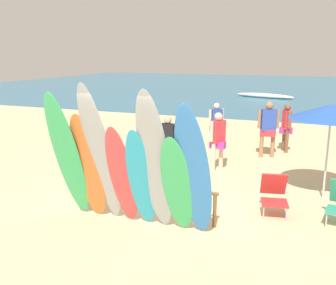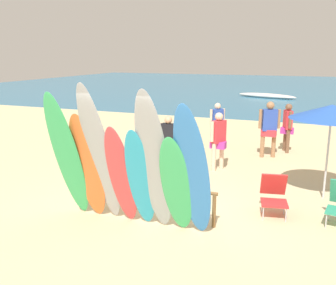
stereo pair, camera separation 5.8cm
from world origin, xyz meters
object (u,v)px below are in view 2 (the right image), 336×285
at_px(surfboard_rack, 145,190).
at_px(beach_umbrella, 332,112).
at_px(distant_boat, 267,96).
at_px(surfboard_grey_5, 154,164).
at_px(surfboard_orange_1, 88,168).
at_px(beachgoer_by_water, 168,139).
at_px(beachgoer_midbeach, 288,124).
at_px(surfboard_teal_4, 140,180).
at_px(beachgoer_strolling, 269,126).
at_px(beachgoer_photographing, 217,122).
at_px(surfboard_blue_7, 193,174).
at_px(surfboard_grey_2, 100,156).
at_px(beach_chair_blue, 274,193).
at_px(surfboard_green_0, 68,158).
at_px(beachgoer_near_rack, 218,137).
at_px(surfboard_green_6, 176,186).
at_px(surfboard_red_3, 121,176).

xyz_separation_m(surfboard_rack, beach_umbrella, (3.30, 2.27, 1.39)).
bearing_deg(distant_boat, surfboard_grey_5, -87.86).
relative_size(surfboard_orange_1, beach_umbrella, 1.07).
distance_m(beachgoer_by_water, distant_boat, 18.90).
bearing_deg(beachgoer_midbeach, beach_umbrella, 175.86).
bearing_deg(surfboard_teal_4, beachgoer_strolling, 70.10).
distance_m(surfboard_teal_4, beachgoer_midbeach, 7.11).
relative_size(beachgoer_photographing, distant_boat, 0.34).
bearing_deg(surfboard_blue_7, surfboard_orange_1, -178.86).
distance_m(surfboard_grey_2, surfboard_blue_7, 1.75).
bearing_deg(beach_umbrella, surfboard_grey_5, -132.81).
height_order(surfboard_grey_5, beach_chair_blue, surfboard_grey_5).
bearing_deg(surfboard_rack, surfboard_orange_1, -144.73).
distance_m(surfboard_grey_2, beach_umbrella, 4.89).
height_order(surfboard_green_0, beach_chair_blue, surfboard_green_0).
bearing_deg(beachgoer_near_rack, surfboard_grey_2, -167.70).
relative_size(surfboard_orange_1, distant_boat, 0.50).
relative_size(surfboard_green_6, beachgoer_by_water, 1.33).
distance_m(surfboard_green_0, beachgoer_by_water, 3.75).
bearing_deg(beachgoer_midbeach, surfboard_grey_5, 146.68).
distance_m(surfboard_green_0, surfboard_red_3, 1.07).
height_order(surfboard_grey_5, surfboard_blue_7, surfboard_grey_5).
bearing_deg(surfboard_blue_7, beach_umbrella, 58.85).
bearing_deg(beachgoer_near_rack, beachgoer_strolling, -3.53).
bearing_deg(surfboard_orange_1, surfboard_green_6, -3.37).
bearing_deg(surfboard_green_0, beachgoer_near_rack, 61.94).
height_order(surfboard_green_6, beachgoer_near_rack, surfboard_green_6).
relative_size(beachgoer_photographing, beachgoer_strolling, 0.88).
height_order(surfboard_teal_4, beachgoer_near_rack, surfboard_teal_4).
distance_m(surfboard_rack, surfboard_red_3, 0.77).
distance_m(surfboard_green_0, beachgoer_photographing, 6.87).
bearing_deg(beach_umbrella, surfboard_rack, -145.42).
bearing_deg(beach_umbrella, surfboard_blue_7, -125.10).
distance_m(surfboard_teal_4, beach_chair_blue, 2.75).
height_order(surfboard_grey_5, beachgoer_by_water, surfboard_grey_5).
xyz_separation_m(beachgoer_near_rack, beachgoer_midbeach, (1.60, 2.75, -0.01)).
bearing_deg(surfboard_green_6, surfboard_red_3, 178.38).
xyz_separation_m(surfboard_grey_5, beachgoer_photographing, (-0.60, 6.73, -0.44)).
distance_m(surfboard_teal_4, surfboard_green_6, 0.67).
bearing_deg(surfboard_grey_5, surfboard_red_3, 169.67).
bearing_deg(distant_boat, surfboard_orange_1, -91.40).
relative_size(surfboard_red_3, surfboard_grey_5, 0.74).
bearing_deg(surfboard_green_0, beachgoer_midbeach, 58.98).
distance_m(surfboard_grey_2, surfboard_grey_5, 1.07).
xyz_separation_m(surfboard_rack, surfboard_blue_7, (1.20, -0.71, 0.68)).
distance_m(surfboard_orange_1, beachgoer_midbeach, 7.47).
bearing_deg(beachgoer_photographing, beachgoer_by_water, -146.60).
distance_m(beachgoer_by_water, beachgoer_photographing, 3.14).
xyz_separation_m(surfboard_green_6, surfboard_blue_7, (0.31, -0.09, 0.28)).
height_order(surfboard_rack, surfboard_grey_2, surfboard_grey_2).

